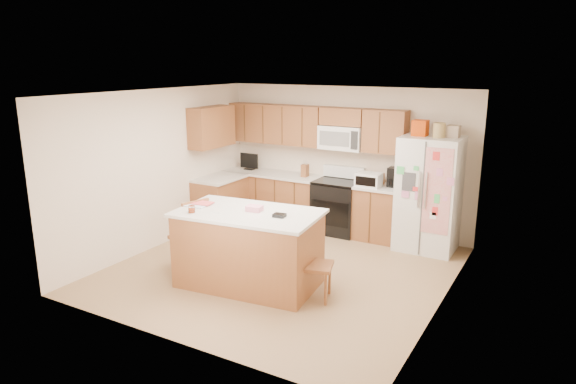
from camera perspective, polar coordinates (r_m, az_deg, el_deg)
The scene contains 9 objects.
ground at distance 7.47m, azimuth -0.72°, elevation -8.61°, with size 4.50×4.50×0.00m, color #9E7C4F.
room_shell at distance 7.03m, azimuth -0.76°, elevation 2.27°, with size 4.60×4.60×2.52m.
cabinetry at distance 9.14m, azimuth -0.41°, elevation 1.73°, with size 3.36×1.56×2.15m.
stove at distance 8.94m, azimuth 5.52°, elevation -1.53°, with size 0.76×0.65×1.13m.
refrigerator at distance 8.28m, azimuth 15.38°, elevation -0.08°, with size 0.90×0.79×2.04m.
island at distance 6.84m, azimuth -4.39°, elevation -6.24°, with size 1.96×1.27×1.11m.
windsor_chair_left at distance 7.42m, azimuth -10.77°, elevation -4.89°, with size 0.54×0.55×1.06m.
windsor_chair_back at distance 7.38m, azimuth -2.31°, elevation -5.11°, with size 0.42×0.40×0.96m.
windsor_chair_right at distance 6.46m, azimuth 2.96°, elevation -8.09°, with size 0.49×0.50×0.95m.
Camera 1 is at (3.46, -5.94, 2.92)m, focal length 32.00 mm.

